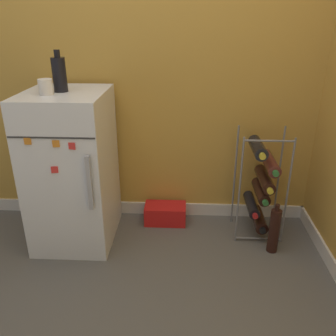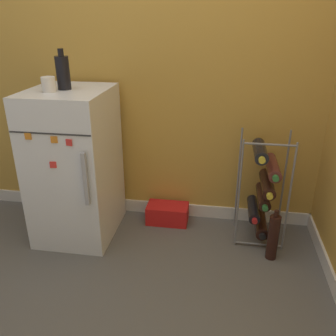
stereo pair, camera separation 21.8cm
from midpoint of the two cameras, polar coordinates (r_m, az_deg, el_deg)
The scene contains 8 objects.
ground_plane at distance 2.09m, azimuth 0.08°, elevation -16.62°, with size 14.00×14.00×0.00m, color #56544F.
wall_back at distance 2.29m, azimuth 3.01°, elevation 20.83°, with size 6.98×0.07×2.50m.
mini_fridge at distance 2.27m, azimuth -12.04°, elevation 0.37°, with size 0.47×0.56×0.95m.
wine_rack at distance 2.30m, azimuth 17.69°, elevation -3.22°, with size 0.30×0.33×0.70m.
soda_box at distance 2.50m, azimuth 2.45°, elevation -7.37°, with size 0.28×0.16×0.13m.
fridge_top_cup at distance 2.08m, azimuth -15.74°, elevation 12.75°, with size 0.08×0.08×0.08m.
fridge_top_bottle at distance 2.13m, azimuth -13.64°, elevation 14.69°, with size 0.08×0.08×0.22m.
loose_bottle_floor at distance 2.23m, azimuth 19.28°, elevation -10.49°, with size 0.06×0.06×0.32m.
Camera 2 is at (0.36, -1.57, 1.34)m, focal length 38.00 mm.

